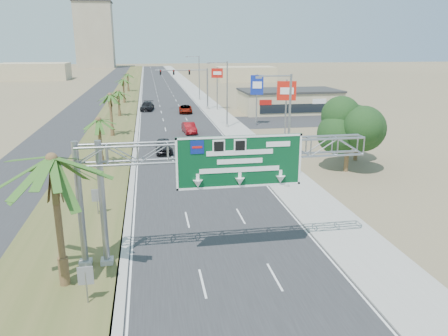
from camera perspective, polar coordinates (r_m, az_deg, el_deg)
name	(u,v)px	position (r m, az deg, el deg)	size (l,w,h in m)	color
road	(163,91)	(124.40, -7.91, 9.93)	(12.00, 300.00, 0.02)	#28282B
sidewalk_right	(194,90)	(124.99, -3.96, 10.09)	(4.00, 300.00, 0.10)	#9E9B93
median_grass	(127,91)	(124.44, -12.58, 9.73)	(7.00, 300.00, 0.12)	#465023
opposing_road	(100,92)	(124.96, -15.83, 9.52)	(8.00, 300.00, 0.02)	#28282B
sign_gantry	(211,160)	(24.69, -1.69, 1.04)	(16.75, 1.24, 7.50)	gray
palm_near	(52,160)	(22.87, -21.59, 0.99)	(5.70, 5.70, 8.35)	brown
palm_row_b	(98,121)	(46.59, -16.08, 5.97)	(3.99, 3.99, 5.95)	brown
palm_row_c	(110,96)	(62.28, -14.68, 9.11)	(3.99, 3.99, 6.75)	brown
palm_row_d	(118,92)	(80.26, -13.65, 9.67)	(3.99, 3.99, 5.45)	brown
palm_row_e	(123,80)	(99.11, -13.04, 11.18)	(3.99, 3.99, 6.15)	brown
palm_row_f	(128,74)	(124.05, -12.48, 11.88)	(3.99, 3.99, 5.75)	brown
streetlight_near	(287,136)	(38.36, 8.17, 4.12)	(3.27, 0.44, 10.00)	gray
streetlight_mid	(226,97)	(67.19, 0.24, 9.24)	(3.27, 0.44, 10.00)	gray
streetlight_far	(198,79)	(102.67, -3.36, 11.47)	(3.27, 0.44, 10.00)	gray
signal_mast	(197,85)	(86.55, -3.54, 10.78)	(10.28, 0.71, 8.00)	gray
store_building	(289,102)	(84.62, 8.50, 8.58)	(18.00, 10.00, 4.00)	tan
oak_near	(349,127)	(44.90, 16.01, 5.15)	(4.50, 4.50, 6.80)	brown
oak_far	(358,126)	(49.87, 17.10, 5.24)	(3.50, 3.50, 5.60)	brown
median_signback_a	(86,278)	(22.76, -17.60, -13.59)	(0.75, 0.08, 2.08)	gray
median_signback_b	(97,197)	(33.77, -16.27, -3.68)	(0.75, 0.08, 2.08)	gray
tower_distant	(95,35)	(265.20, -16.53, 16.26)	(20.00, 16.00, 35.00)	tan
building_distant_left	(35,71)	(178.63, -23.50, 11.50)	(24.00, 14.00, 6.00)	tan
building_distant_right	(245,74)	(157.83, 2.80, 12.17)	(20.00, 12.00, 5.00)	tan
car_left_lane	(164,146)	(52.18, -7.87, 2.86)	(1.92, 4.77, 1.63)	black
car_mid_lane	(189,128)	(63.67, -4.56, 5.24)	(1.61, 4.62, 1.52)	maroon
car_right_lane	(185,109)	(83.02, -5.05, 7.66)	(2.38, 5.16, 1.43)	gray
car_far	(147,106)	(87.24, -10.01, 7.95)	(2.30, 5.67, 1.65)	black
pole_sign_red_near	(286,94)	(56.44, 8.16, 9.53)	(2.41, 0.83, 8.17)	gray
pole_sign_blue	(257,87)	(69.28, 4.32, 10.49)	(2.00, 0.84, 8.05)	gray
pole_sign_red_far	(217,76)	(86.08, -0.90, 11.87)	(2.22, 0.74, 8.22)	gray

